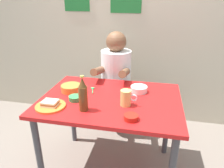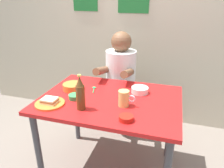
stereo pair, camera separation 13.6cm
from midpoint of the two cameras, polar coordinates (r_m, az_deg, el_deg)
wall_back at (r=2.53m, az=8.56°, el=18.25°), size 4.40×0.09×2.60m
dining_table at (r=1.71m, az=1.79°, el=-6.64°), size 1.10×0.80×0.74m
stool at (r=2.41m, az=3.87°, el=-5.53°), size 0.34×0.34×0.45m
person_seated at (r=2.23m, az=4.08°, el=3.81°), size 0.33×0.56×0.72m
plate_orange at (r=1.62m, az=-14.30°, el=-5.23°), size 0.22×0.22×0.01m
sandwich at (r=1.61m, az=-14.39°, el=-4.44°), size 0.11×0.09×0.04m
beer_mug at (r=1.53m, az=5.86°, el=-3.97°), size 0.13×0.08×0.12m
beer_bottle at (r=1.47m, az=-6.01°, el=-2.76°), size 0.06×0.06×0.26m
soup_bowl_orange at (r=1.82m, az=-8.59°, el=-0.67°), size 0.17×0.17×0.05m
sambal_bowl_red at (r=1.38m, az=6.74°, el=-9.22°), size 0.10×0.10×0.03m
dip_bowl_green at (r=1.66m, az=-7.83°, el=-3.42°), size 0.10×0.10×0.03m
rice_bowl_white at (r=1.77m, az=9.79°, el=-1.60°), size 0.14×0.14×0.05m
spoon at (r=1.82m, az=-2.83°, el=-1.28°), size 0.05×0.12×0.01m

